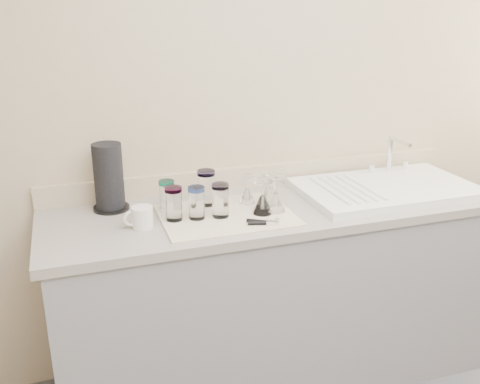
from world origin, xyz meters
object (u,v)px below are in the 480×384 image
object	(u,v)px
can_opener	(263,222)
white_mug	(142,217)
tumbler_blue	(197,203)
paper_towel_roll	(109,178)
tumbler_lavender	(220,200)
tumbler_purple	(206,187)
goblet_back_left	(247,194)
tumbler_teal	(167,195)
goblet_front_right	(275,199)
tumbler_magenta	(174,203)
sink_unit	(386,188)
goblet_back_right	(268,191)
goblet_front_left	(263,202)

from	to	relation	value
can_opener	white_mug	distance (m)	0.48
tumbler_blue	paper_towel_roll	size ratio (longest dim) A/B	0.47
tumbler_lavender	paper_towel_roll	world-z (taller)	paper_towel_roll
tumbler_purple	can_opener	bearing A→B (deg)	-61.45
goblet_back_left	can_opener	bearing A→B (deg)	-94.58
tumbler_teal	goblet_back_left	xyz separation A→B (m)	(0.35, -0.03, -0.02)
tumbler_purple	goblet_front_right	world-z (taller)	tumbler_purple
tumbler_teal	can_opener	size ratio (longest dim) A/B	1.04
tumbler_magenta	paper_towel_roll	bearing A→B (deg)	135.82
sink_unit	goblet_front_right	xyz separation A→B (m)	(-0.60, -0.08, 0.04)
sink_unit	white_mug	distance (m)	1.17
goblet_back_left	white_mug	size ratio (longest dim) A/B	1.05
tumbler_lavender	white_mug	bearing A→B (deg)	178.85
tumbler_blue	paper_towel_roll	xyz separation A→B (m)	(-0.32, 0.24, 0.07)
tumbler_purple	goblet_back_left	bearing A→B (deg)	-11.31
tumbler_magenta	goblet_back_right	size ratio (longest dim) A/B	1.10
goblet_front_left	can_opener	bearing A→B (deg)	-109.62
tumbler_lavender	can_opener	distance (m)	0.20
goblet_back_left	paper_towel_roll	size ratio (longest dim) A/B	0.43
tumbler_teal	goblet_front_right	size ratio (longest dim) A/B	0.86
sink_unit	white_mug	bearing A→B (deg)	-176.90
sink_unit	tumbler_blue	bearing A→B (deg)	-176.46
sink_unit	tumbler_purple	world-z (taller)	sink_unit
tumbler_purple	goblet_front_left	size ratio (longest dim) A/B	1.05
sink_unit	goblet_front_left	size ratio (longest dim) A/B	5.50
goblet_back_left	goblet_front_right	xyz separation A→B (m)	(0.08, -0.13, 0.01)
tumbler_teal	goblet_front_right	distance (m)	0.46
tumbler_magenta	goblet_back_left	size ratio (longest dim) A/B	1.12
goblet_back_left	tumbler_purple	bearing A→B (deg)	168.69
white_mug	tumbler_blue	bearing A→B (deg)	1.30
tumbler_purple	paper_towel_roll	distance (m)	0.42
can_opener	tumbler_magenta	bearing A→B (deg)	154.02
goblet_front_left	goblet_back_right	bearing A→B (deg)	60.15
tumbler_blue	can_opener	distance (m)	0.28
sink_unit	goblet_back_right	size ratio (longest dim) A/B	6.41
tumbler_purple	goblet_front_right	xyz separation A→B (m)	(0.26, -0.17, -0.03)
tumbler_purple	goblet_front_left	bearing A→B (deg)	-41.74
paper_towel_roll	goblet_back_right	bearing A→B (deg)	-10.92
goblet_back_right	goblet_front_left	world-z (taller)	goblet_front_left
tumbler_teal	tumbler_blue	world-z (taller)	tumbler_blue
goblet_back_right	paper_towel_roll	distance (m)	0.70
tumbler_teal	tumbler_magenta	bearing A→B (deg)	-87.41
tumbler_teal	goblet_back_left	world-z (taller)	tumbler_teal
tumbler_lavender	goblet_back_right	size ratio (longest dim) A/B	1.12
goblet_back_right	tumbler_blue	bearing A→B (deg)	-163.24
tumbler_purple	tumbler_blue	xyz separation A→B (m)	(-0.08, -0.14, -0.01)
tumbler_blue	white_mug	world-z (taller)	tumbler_blue
goblet_front_right	white_mug	distance (m)	0.56
goblet_front_right	paper_towel_roll	size ratio (longest dim) A/B	0.52
goblet_back_left	can_opener	distance (m)	0.26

